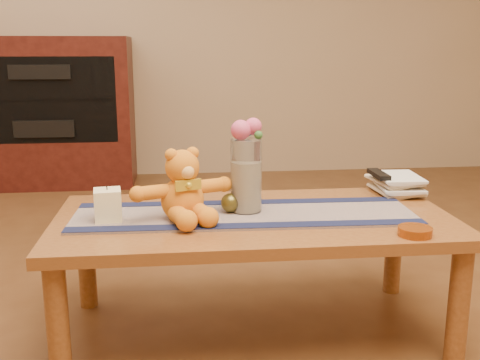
{
  "coord_description": "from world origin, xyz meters",
  "views": [
    {
      "loc": [
        -0.26,
        -1.94,
        1.04
      ],
      "look_at": [
        -0.05,
        0.0,
        0.58
      ],
      "focal_mm": 43.12,
      "sensor_mm": 36.0,
      "label": 1
    }
  ],
  "objects": [
    {
      "name": "blue_flower_back",
      "position": [
        -0.01,
        0.07,
        0.75
      ],
      "size": [
        0.04,
        0.04,
        0.04
      ],
      "primitive_type": "sphere",
      "color": "#445795",
      "rests_on": "glass_vase"
    },
    {
      "name": "stereo_lower",
      "position": [
        -1.2,
        2.35,
        0.46
      ],
      "size": [
        0.42,
        0.28,
        0.12
      ],
      "primitive_type": "cube",
      "color": "black",
      "rests_on": "media_cabinet"
    },
    {
      "name": "amber_dish",
      "position": [
        0.48,
        -0.28,
        0.46
      ],
      "size": [
        0.14,
        0.14,
        0.03
      ],
      "primitive_type": "cylinder",
      "rotation": [
        0.0,
        0.0,
        0.34
      ],
      "color": "#BF5914",
      "rests_on": "coffee_table_top"
    },
    {
      "name": "table_leg_br",
      "position": [
        0.64,
        0.29,
        0.21
      ],
      "size": [
        0.07,
        0.07,
        0.41
      ],
      "primitive_type": "cylinder",
      "color": "brown",
      "rests_on": "floor"
    },
    {
      "name": "book_upper",
      "position": [
        0.53,
        0.24,
        0.5
      ],
      "size": [
        0.19,
        0.24,
        0.02
      ],
      "primitive_type": "imported",
      "rotation": [
        0.0,
        0.0,
        0.11
      ],
      "color": "beige",
      "rests_on": "book_lower"
    },
    {
      "name": "rose_right",
      "position": [
        0.0,
        0.04,
        0.76
      ],
      "size": [
        0.06,
        0.06,
        0.06
      ],
      "primitive_type": "sphere",
      "color": "#D24A79",
      "rests_on": "glass_vase"
    },
    {
      "name": "glass_vase",
      "position": [
        -0.02,
        0.03,
        0.59
      ],
      "size": [
        0.11,
        0.11,
        0.26
      ],
      "primitive_type": "cylinder",
      "color": "silver",
      "rests_on": "persian_runner"
    },
    {
      "name": "potpourri_fill",
      "position": [
        -0.02,
        0.03,
        0.55
      ],
      "size": [
        0.09,
        0.09,
        0.18
      ],
      "primitive_type": "cylinder",
      "color": "beige",
      "rests_on": "glass_vase"
    },
    {
      "name": "book_top",
      "position": [
        0.54,
        0.24,
        0.52
      ],
      "size": [
        0.17,
        0.23,
        0.02
      ],
      "primitive_type": "imported",
      "rotation": [
        0.0,
        0.0,
        -0.05
      ],
      "color": "beige",
      "rests_on": "book_upper"
    },
    {
      "name": "book_bottom",
      "position": [
        0.53,
        0.24,
        0.46
      ],
      "size": [
        0.18,
        0.23,
        0.02
      ],
      "primitive_type": "imported",
      "rotation": [
        0.0,
        0.0,
        0.06
      ],
      "color": "beige",
      "rests_on": "coffee_table_top"
    },
    {
      "name": "runner_border_near",
      "position": [
        -0.04,
        -0.14,
        0.46
      ],
      "size": [
        1.2,
        0.1,
        0.0
      ],
      "primitive_type": "cube",
      "rotation": [
        0.0,
        0.0,
        -0.03
      ],
      "color": "#121737",
      "rests_on": "persian_runner"
    },
    {
      "name": "table_leg_bl",
      "position": [
        -0.64,
        0.29,
        0.21
      ],
      "size": [
        0.07,
        0.07,
        0.41
      ],
      "primitive_type": "cylinder",
      "color": "brown",
      "rests_on": "floor"
    },
    {
      "name": "teddy_bear",
      "position": [
        -0.25,
        -0.03,
        0.57
      ],
      "size": [
        0.42,
        0.38,
        0.23
      ],
      "primitive_type": null,
      "rotation": [
        0.0,
        0.0,
        0.35
      ],
      "color": "orange",
      "rests_on": "persian_runner"
    },
    {
      "name": "stereo_upper",
      "position": [
        -1.2,
        2.35,
        0.86
      ],
      "size": [
        0.42,
        0.28,
        0.1
      ],
      "primitive_type": "cube",
      "color": "black",
      "rests_on": "media_cabinet"
    },
    {
      "name": "tv_remote",
      "position": [
        0.53,
        0.23,
        0.54
      ],
      "size": [
        0.05,
        0.16,
        0.02
      ],
      "primitive_type": "cube",
      "rotation": [
        0.0,
        0.0,
        0.01
      ],
      "color": "black",
      "rests_on": "book_top"
    },
    {
      "name": "wall_back",
      "position": [
        0.0,
        2.75,
        1.35
      ],
      "size": [
        5.5,
        0.0,
        5.5
      ],
      "primitive_type": "plane",
      "rotation": [
        1.57,
        0.0,
        0.0
      ],
      "color": "tan",
      "rests_on": "floor"
    },
    {
      "name": "pillar_candle",
      "position": [
        -0.5,
        -0.03,
        0.51
      ],
      "size": [
        0.1,
        0.1,
        0.11
      ],
      "primitive_type": "cube",
      "rotation": [
        0.0,
        0.0,
        0.13
      ],
      "color": "#FFF4BB",
      "rests_on": "persian_runner"
    },
    {
      "name": "runner_border_far",
      "position": [
        -0.03,
        0.15,
        0.46
      ],
      "size": [
        1.2,
        0.1,
        0.0
      ],
      "primitive_type": "cube",
      "rotation": [
        0.0,
        0.0,
        -0.03
      ],
      "color": "#121737",
      "rests_on": "persian_runner"
    },
    {
      "name": "coffee_table_top",
      "position": [
        0.0,
        0.0,
        0.43
      ],
      "size": [
        1.4,
        0.7,
        0.04
      ],
      "primitive_type": "cube",
      "color": "brown",
      "rests_on": "floor"
    },
    {
      "name": "cabinet_cavity",
      "position": [
        -1.2,
        2.25,
        0.66
      ],
      "size": [
        1.02,
        0.03,
        0.61
      ],
      "primitive_type": "cube",
      "color": "black",
      "rests_on": "media_cabinet"
    },
    {
      "name": "media_cabinet",
      "position": [
        -1.2,
        2.48,
        0.55
      ],
      "size": [
        1.2,
        0.5,
        1.1
      ],
      "primitive_type": "cube",
      "color": "black",
      "rests_on": "floor"
    },
    {
      "name": "leaf_sprig",
      "position": [
        0.02,
        0.01,
        0.74
      ],
      "size": [
        0.03,
        0.03,
        0.03
      ],
      "primitive_type": "sphere",
      "color": "#33662D",
      "rests_on": "glass_vase"
    },
    {
      "name": "floor",
      "position": [
        0.0,
        0.0,
        0.0
      ],
      "size": [
        5.5,
        5.5,
        0.0
      ],
      "primitive_type": "plane",
      "color": "#502E16",
      "rests_on": "ground"
    },
    {
      "name": "persian_runner",
      "position": [
        -0.03,
        0.0,
        0.45
      ],
      "size": [
        1.21,
        0.39,
        0.01
      ],
      "primitive_type": "cube",
      "rotation": [
        0.0,
        0.0,
        -0.03
      ],
      "color": "#1A1F4B",
      "rests_on": "coffee_table_top"
    },
    {
      "name": "rose_left",
      "position": [
        -0.04,
        0.02,
        0.75
      ],
      "size": [
        0.07,
        0.07,
        0.07
      ],
      "primitive_type": "sphere",
      "color": "#D24A79",
      "rests_on": "glass_vase"
    },
    {
      "name": "cabinet_shelf",
      "position": [
        -1.2,
        2.33,
        0.66
      ],
      "size": [
        1.02,
        0.2,
        0.02
      ],
      "primitive_type": "cube",
      "color": "black",
      "rests_on": "media_cabinet"
    },
    {
      "name": "table_leg_fr",
      "position": [
        0.64,
        -0.29,
        0.21
      ],
      "size": [
        0.07,
        0.07,
        0.41
      ],
      "primitive_type": "cylinder",
      "color": "brown",
      "rests_on": "floor"
    },
    {
      "name": "table_leg_fl",
      "position": [
        -0.64,
        -0.29,
        0.21
      ],
      "size": [
        0.07,
        0.07,
        0.41
      ],
      "primitive_type": "cylinder",
      "color": "brown",
      "rests_on": "floor"
    },
    {
      "name": "book_lower",
      "position": [
        0.54,
        0.24,
        0.48
      ],
      "size": [
        0.18,
        0.24,
        0.02
      ],
      "primitive_type": "imported",
      "rotation": [
        0.0,
        0.0,
        -0.08
      ],
      "color": "beige",
      "rests_on": "book_bottom"
    },
    {
      "name": "candle_wick",
      "position": [
        -0.5,
        -0.03,
        0.57
      ],
      "size": [
        0.0,
        0.0,
        0.01
      ],
      "primitive_type": "cylinder",
      "rotation": [
        0.0,
        0.0,
        0.13
      ],
      "color": "black",
      "rests_on": "pillar_candle"
    },
    {
      "name": "blue_flower_side",
      "position": [
        -0.05,
        0.05,
        0.74
      ],
      "size": [
        0.04,
        0.04,
        0.04
      ],
      "primitive_type": "sphere",
      "color": "#445795",
      "rests_on": "glass_vase"
    },
    {
      "name": "bronze_ball",
      "position": [
        -0.08,
        0.02,
        0.49
      ],
      "size": [
        0.07,
        0.07,
        0.07
      ],
      "primitive_type": "sphere",
      "rotation": [
        0.0,
        0.0,
        -0.08
      ],
      "color": "#4C4519",
      "rests_on": "persian_runner"
    }
  ]
}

